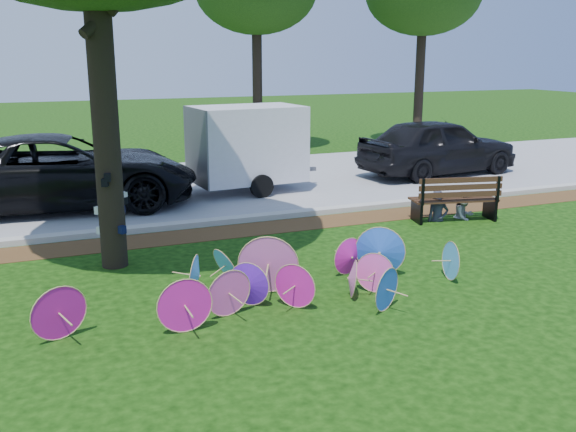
% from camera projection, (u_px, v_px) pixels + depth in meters
% --- Properties ---
extents(ground, '(90.00, 90.00, 0.00)m').
position_uv_depth(ground, '(308.00, 313.00, 9.08)').
color(ground, black).
rests_on(ground, ground).
extents(mulch_strip, '(90.00, 1.00, 0.01)m').
position_uv_depth(mulch_strip, '(220.00, 233.00, 13.12)').
color(mulch_strip, '#472D16').
rests_on(mulch_strip, ground).
extents(curb, '(90.00, 0.30, 0.12)m').
position_uv_depth(curb, '(210.00, 222.00, 13.74)').
color(curb, '#B7B5AD').
rests_on(curb, ground).
extents(street, '(90.00, 8.00, 0.01)m').
position_uv_depth(street, '(170.00, 188.00, 17.48)').
color(street, gray).
rests_on(street, ground).
extents(parasol_pile, '(6.55, 2.54, 0.94)m').
position_uv_depth(parasol_pile, '(283.00, 275.00, 9.52)').
color(parasol_pile, '#FF52C0').
rests_on(parasol_pile, ground).
extents(black_van, '(6.53, 3.52, 1.74)m').
position_uv_depth(black_van, '(62.00, 172.00, 15.06)').
color(black_van, black).
rests_on(black_van, ground).
extents(dark_pickup, '(5.22, 2.56, 1.71)m').
position_uv_depth(dark_pickup, '(438.00, 146.00, 19.26)').
color(dark_pickup, black).
rests_on(dark_pickup, ground).
extents(cargo_trailer, '(2.91, 1.97, 2.55)m').
position_uv_depth(cargo_trailer, '(247.00, 144.00, 16.78)').
color(cargo_trailer, silver).
rests_on(cargo_trailer, ground).
extents(park_bench, '(2.02, 1.12, 1.00)m').
position_uv_depth(park_bench, '(453.00, 198.00, 14.04)').
color(park_bench, black).
rests_on(park_bench, ground).
extents(person_left, '(0.54, 0.42, 1.33)m').
position_uv_depth(person_left, '(439.00, 191.00, 13.91)').
color(person_left, '#343647').
rests_on(person_left, ground).
extents(person_right, '(0.66, 0.57, 1.18)m').
position_uv_depth(person_right, '(465.00, 192.00, 14.19)').
color(person_right, '#B3B4BD').
rests_on(person_right, ground).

